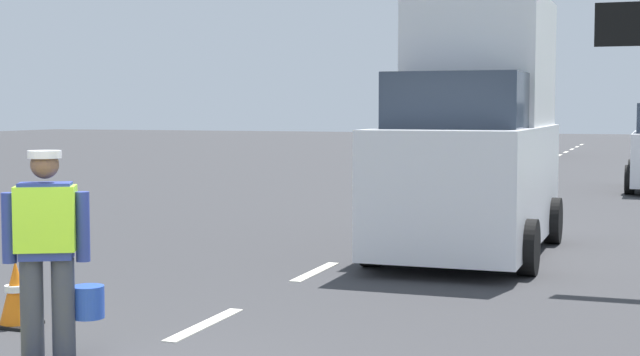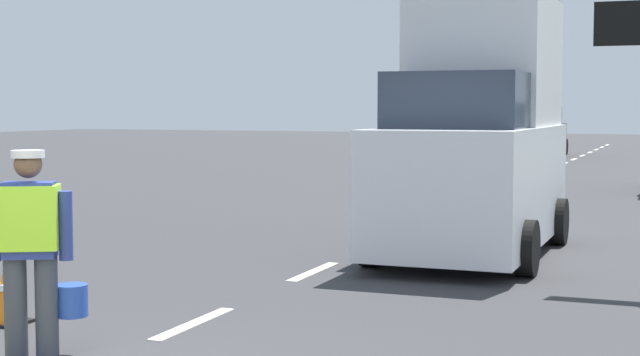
% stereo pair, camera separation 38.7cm
% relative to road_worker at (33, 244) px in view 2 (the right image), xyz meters
% --- Properties ---
extents(ground_plane, '(96.00, 96.00, 0.00)m').
position_rel_road_worker_xyz_m(ground_plane, '(0.57, 19.85, -0.93)').
color(ground_plane, '#333335').
extents(lane_center_line, '(0.14, 46.40, 0.01)m').
position_rel_road_worker_xyz_m(lane_center_line, '(0.57, 24.05, -0.93)').
color(lane_center_line, silver).
rests_on(lane_center_line, ground).
extents(road_worker, '(0.65, 0.59, 1.67)m').
position_rel_road_worker_xyz_m(road_worker, '(0.00, 0.00, 0.00)').
color(road_worker, '#383D4C').
rests_on(road_worker, ground).
extents(traffic_cone_near, '(0.36, 0.36, 0.61)m').
position_rel_road_worker_xyz_m(traffic_cone_near, '(-1.04, 0.93, -0.63)').
color(traffic_cone_near, black).
rests_on(traffic_cone_near, ground).
extents(delivery_truck, '(2.16, 4.60, 3.54)m').
position_rel_road_worker_xyz_m(delivery_truck, '(2.07, 6.83, 0.68)').
color(delivery_truck, silver).
rests_on(delivery_truck, ground).
extents(car_oncoming_third, '(2.01, 3.85, 2.01)m').
position_rel_road_worker_xyz_m(car_oncoming_third, '(-1.12, 34.01, 0.00)').
color(car_oncoming_third, black).
rests_on(car_oncoming_third, ground).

